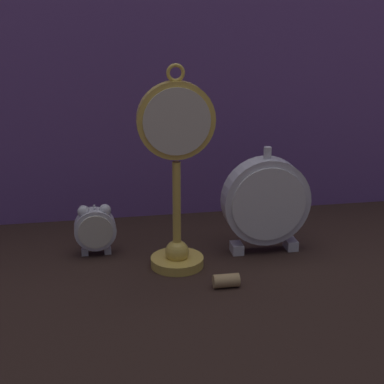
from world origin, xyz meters
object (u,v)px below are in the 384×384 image
Objects in this scene: alarm_clock_twin_bell at (95,227)px; wine_cork at (226,281)px; pocket_watch_on_stand at (177,175)px; mantel_clock_silver at (266,202)px.

wine_cork is at bearing -39.68° from alarm_clock_twin_bell.
pocket_watch_on_stand reaches higher than alarm_clock_twin_bell.
mantel_clock_silver is 0.18m from wine_cork.
pocket_watch_on_stand reaches higher than mantel_clock_silver.
wine_cork is (0.20, -0.17, -0.04)m from alarm_clock_twin_bell.
wine_cork is at bearing -54.99° from pocket_watch_on_stand.
alarm_clock_twin_bell is 0.48× the size of mantel_clock_silver.
pocket_watch_on_stand reaches higher than wine_cork.
mantel_clock_silver is at bearing -7.26° from alarm_clock_twin_bell.
alarm_clock_twin_bell is at bearing 140.32° from wine_cork.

